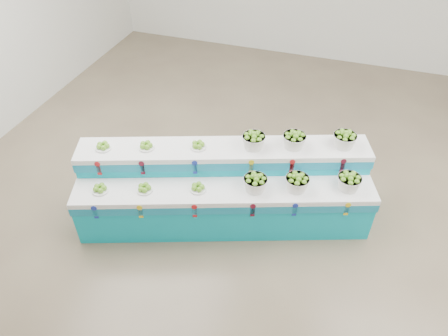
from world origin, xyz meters
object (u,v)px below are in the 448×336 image
(basket_lower_left, at_px, (255,183))
(basket_upper_right, at_px, (345,139))
(display_stand, at_px, (224,189))
(plate_upper_mid, at_px, (146,145))

(basket_lower_left, distance_m, basket_upper_right, 1.29)
(display_stand, height_order, basket_upper_right, basket_upper_right)
(basket_lower_left, distance_m, plate_upper_mid, 1.47)
(basket_upper_right, bearing_deg, plate_upper_mid, -160.54)
(basket_lower_left, bearing_deg, display_stand, 167.81)
(display_stand, bearing_deg, plate_upper_mid, 166.61)
(basket_lower_left, bearing_deg, basket_upper_right, 41.59)
(display_stand, relative_size, plate_upper_mid, 18.25)
(display_stand, distance_m, basket_lower_left, 0.55)
(display_stand, distance_m, plate_upper_mid, 1.16)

